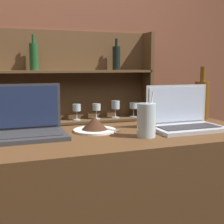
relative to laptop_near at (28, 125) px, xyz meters
name	(u,v)px	position (x,y,z in m)	size (l,w,h in m)	color
back_wall	(47,63)	(0.26, 1.15, 0.29)	(7.00, 0.06, 2.70)	brown
back_shelf	(66,126)	(0.39, 1.07, -0.23)	(1.46, 0.18, 1.61)	brown
laptop_near	(28,125)	(0.00, 0.00, 0.00)	(0.32, 0.23, 0.23)	#333338
laptop_far	(184,119)	(0.74, -0.10, 0.00)	(0.35, 0.21, 0.21)	#ADADB2
cake_plate	(95,125)	(0.31, 0.00, -0.02)	(0.20, 0.20, 0.07)	white
water_glass	(146,120)	(0.48, -0.19, 0.02)	(0.08, 0.08, 0.20)	silver
wine_bottle_amber	(202,99)	(1.00, 0.12, 0.07)	(0.08, 0.08, 0.31)	brown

